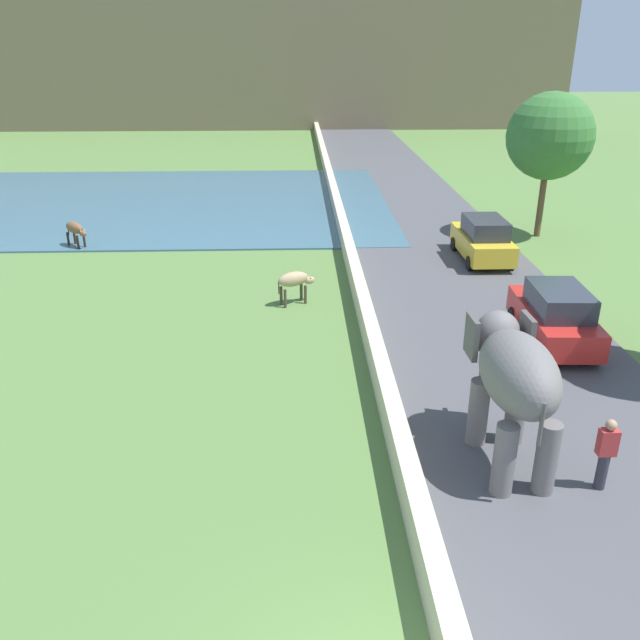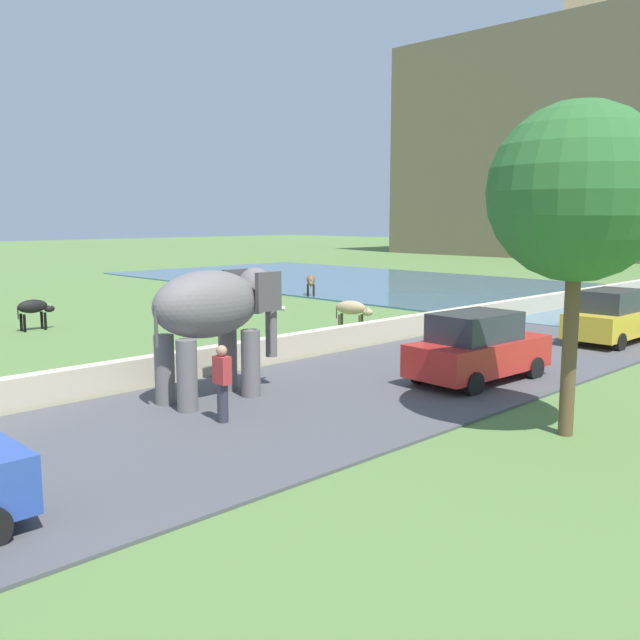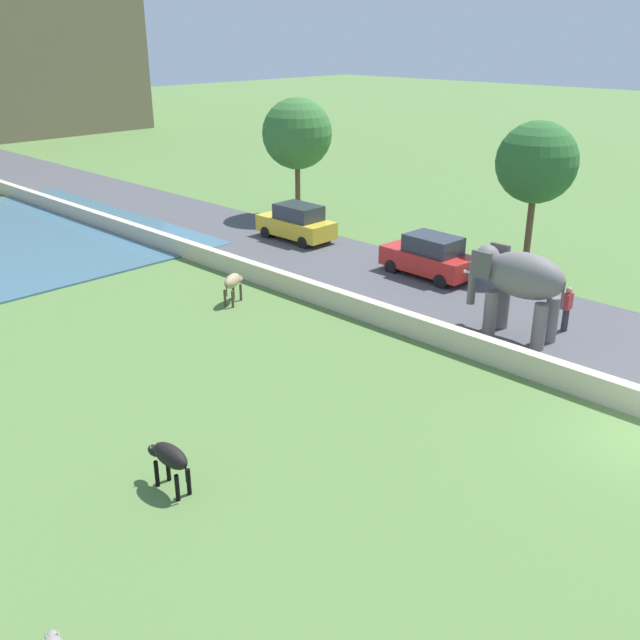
% 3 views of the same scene
% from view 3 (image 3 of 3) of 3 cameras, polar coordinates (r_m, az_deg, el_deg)
% --- Properties ---
extents(road_surface, '(7.00, 120.00, 0.06)m').
position_cam_3_polar(road_surface, '(34.24, -4.41, 6.08)').
color(road_surface, '#4C4C51').
rests_on(road_surface, ground).
extents(barrier_wall, '(0.40, 110.00, 0.77)m').
position_cam_3_polar(barrier_wall, '(30.33, -7.27, 4.51)').
color(barrier_wall, beige).
rests_on(barrier_wall, ground).
extents(elephant, '(1.48, 3.48, 2.99)m').
position_cam_3_polar(elephant, '(23.94, 15.63, 3.12)').
color(elephant, slate).
rests_on(elephant, ground).
extents(person_beside_elephant, '(0.36, 0.22, 1.63)m').
position_cam_3_polar(person_beside_elephant, '(25.29, 19.22, 0.90)').
color(person_beside_elephant, '#33333D').
rests_on(person_beside_elephant, ground).
extents(car_yellow, '(1.80, 4.00, 1.80)m').
position_cam_3_polar(car_yellow, '(34.65, -1.89, 7.82)').
color(car_yellow, gold).
rests_on(car_yellow, ground).
extents(car_red, '(1.94, 4.08, 1.80)m').
position_cam_3_polar(car_red, '(29.70, 8.80, 5.08)').
color(car_red, red).
rests_on(car_red, ground).
extents(cow_tan, '(1.38, 0.93, 1.15)m').
position_cam_3_polar(cow_tan, '(26.70, -7.02, 3.05)').
color(cow_tan, tan).
rests_on(cow_tan, ground).
extents(cow_black, '(0.46, 1.39, 1.15)m').
position_cam_3_polar(cow_black, '(16.27, -12.02, -10.74)').
color(cow_black, black).
rests_on(cow_black, ground).
extents(tree_near, '(3.73, 3.73, 6.31)m').
position_cam_3_polar(tree_near, '(38.88, -1.85, 14.73)').
color(tree_near, brown).
rests_on(tree_near, ground).
extents(tree_mid, '(3.31, 3.31, 6.25)m').
position_cam_3_polar(tree_mid, '(30.63, 17.02, 11.99)').
color(tree_mid, brown).
rests_on(tree_mid, ground).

